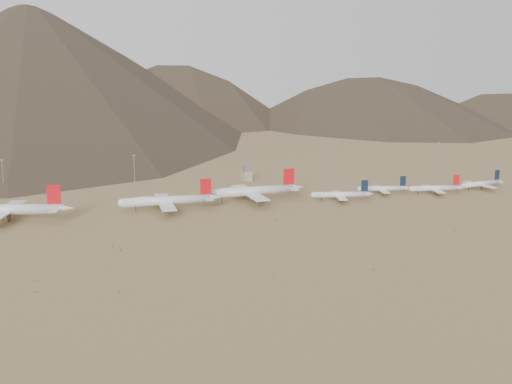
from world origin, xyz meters
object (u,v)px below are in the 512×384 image
object	(u,v)px
widebody_east	(252,191)
narrowbody_a	(342,195)
widebody_west	(7,209)
control_tower	(246,174)
widebody_centre	(167,200)
narrowbody_b	(383,188)

from	to	relation	value
widebody_east	narrowbody_a	world-z (taller)	widebody_east
widebody_west	control_tower	size ratio (longest dim) A/B	6.39
widebody_west	narrowbody_a	xyz separation A→B (m)	(226.46, -5.85, -3.07)
widebody_west	widebody_centre	world-z (taller)	widebody_west
widebody_centre	narrowbody_b	world-z (taller)	widebody_centre
widebody_west	widebody_east	size ratio (longest dim) A/B	1.01
widebody_centre	control_tower	bearing A→B (deg)	50.30
widebody_east	widebody_centre	bearing A→B (deg)	-172.29
widebody_centre	widebody_east	bearing A→B (deg)	12.32
control_tower	widebody_east	bearing A→B (deg)	-103.34
narrowbody_a	narrowbody_b	xyz separation A→B (m)	(40.62, 13.49, -0.49)
narrowbody_b	widebody_west	bearing A→B (deg)	-166.39
narrowbody_a	narrowbody_b	world-z (taller)	narrowbody_a
widebody_centre	narrowbody_a	size ratio (longest dim) A/B	1.54
widebody_west	narrowbody_a	size ratio (longest dim) A/B	1.68
narrowbody_b	control_tower	world-z (taller)	narrowbody_b
widebody_west	narrowbody_a	bearing A→B (deg)	13.18
widebody_west	widebody_centre	size ratio (longest dim) A/B	1.09
widebody_east	widebody_west	bearing A→B (deg)	-178.24
narrowbody_b	narrowbody_a	bearing A→B (deg)	-149.65
widebody_west	widebody_east	world-z (taller)	widebody_west
control_tower	widebody_centre	bearing A→B (deg)	-131.97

